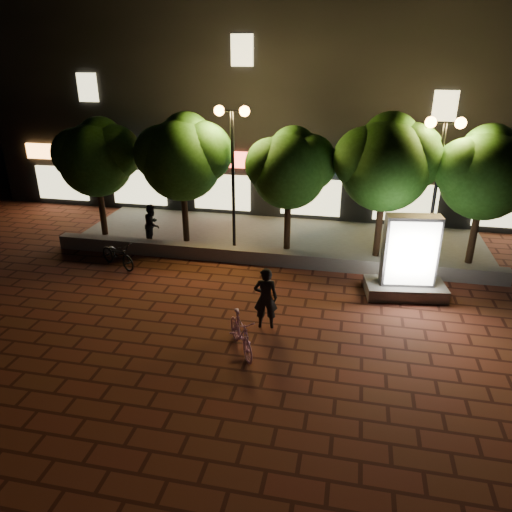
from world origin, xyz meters
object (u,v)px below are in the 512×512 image
(tree_left, at_px, (183,155))
(tree_right, at_px, (387,160))
(tree_mid, at_px, (291,166))
(street_lamp_left, at_px, (232,142))
(tree_far_right, at_px, (487,170))
(rider, at_px, (266,298))
(scooter_pink, at_px, (241,333))
(scooter_parked, at_px, (118,254))
(ad_kiosk, at_px, (408,264))
(pedestrian, at_px, (152,224))
(tree_far_left, at_px, (97,155))
(street_lamp_right, at_px, (441,154))

(tree_left, distance_m, tree_right, 7.30)
(tree_mid, relative_size, street_lamp_left, 0.87)
(tree_far_right, bearing_deg, rider, -138.28)
(tree_far_right, distance_m, scooter_pink, 10.03)
(tree_mid, distance_m, scooter_parked, 6.83)
(ad_kiosk, bearing_deg, pedestrian, 166.15)
(tree_far_left, relative_size, scooter_parked, 2.63)
(tree_far_left, height_order, street_lamp_right, street_lamp_right)
(scooter_pink, relative_size, pedestrian, 1.09)
(tree_mid, relative_size, scooter_parked, 2.55)
(rider, bearing_deg, tree_far_right, -146.62)
(tree_far_right, bearing_deg, tree_right, 180.00)
(street_lamp_right, xyz_separation_m, pedestrian, (-10.12, -0.38, -3.02))
(street_lamp_left, bearing_deg, tree_right, 2.81)
(tree_right, xyz_separation_m, scooter_parked, (-8.90, -2.78, -3.10))
(tree_far_left, xyz_separation_m, scooter_parked, (1.90, -2.78, -2.83))
(street_lamp_left, height_order, scooter_pink, street_lamp_left)
(tree_mid, xyz_separation_m, street_lamp_left, (-2.05, -0.26, 0.81))
(tree_right, height_order, street_lamp_left, street_lamp_left)
(tree_mid, height_order, scooter_pink, tree_mid)
(tree_mid, height_order, ad_kiosk, tree_mid)
(tree_right, bearing_deg, tree_mid, -180.00)
(ad_kiosk, xyz_separation_m, rider, (-3.87, -2.71, -0.16))
(tree_far_right, height_order, street_lamp_right, street_lamp_right)
(tree_far_right, relative_size, pedestrian, 3.01)
(tree_left, distance_m, street_lamp_right, 8.96)
(scooter_pink, distance_m, rider, 1.37)
(tree_mid, height_order, tree_right, tree_right)
(tree_left, bearing_deg, street_lamp_left, -7.70)
(tree_far_left, bearing_deg, scooter_parked, -55.62)
(tree_left, xyz_separation_m, scooter_pink, (3.79, -6.90, -2.93))
(rider, xyz_separation_m, pedestrian, (-5.36, 4.99, -0.01))
(ad_kiosk, distance_m, scooter_parked, 9.67)
(tree_far_left, distance_m, rider, 9.83)
(scooter_pink, bearing_deg, tree_far_right, 14.78)
(ad_kiosk, bearing_deg, scooter_parked, 179.15)
(scooter_pink, relative_size, rider, 0.97)
(ad_kiosk, xyz_separation_m, scooter_parked, (-9.65, 0.14, -0.58))
(street_lamp_right, bearing_deg, tree_right, 170.90)
(tree_far_right, relative_size, street_lamp_left, 0.92)
(tree_far_left, height_order, ad_kiosk, tree_far_left)
(tree_far_left, bearing_deg, tree_right, 0.00)
(tree_left, bearing_deg, tree_right, 0.00)
(ad_kiosk, relative_size, scooter_parked, 1.46)
(tree_right, bearing_deg, tree_left, -180.00)
(street_lamp_left, bearing_deg, pedestrian, -172.97)
(street_lamp_right, distance_m, ad_kiosk, 4.00)
(rider, distance_m, scooter_parked, 6.46)
(tree_left, xyz_separation_m, rider, (4.18, -5.64, -2.56))
(ad_kiosk, xyz_separation_m, pedestrian, (-9.23, 2.28, -0.17))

